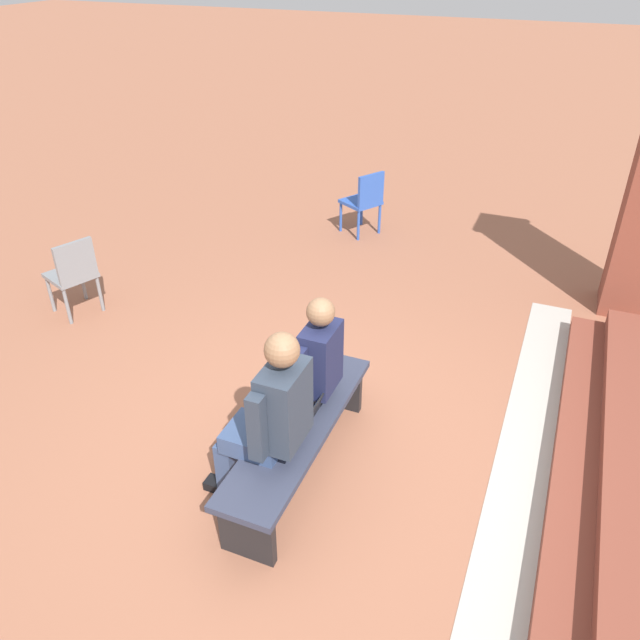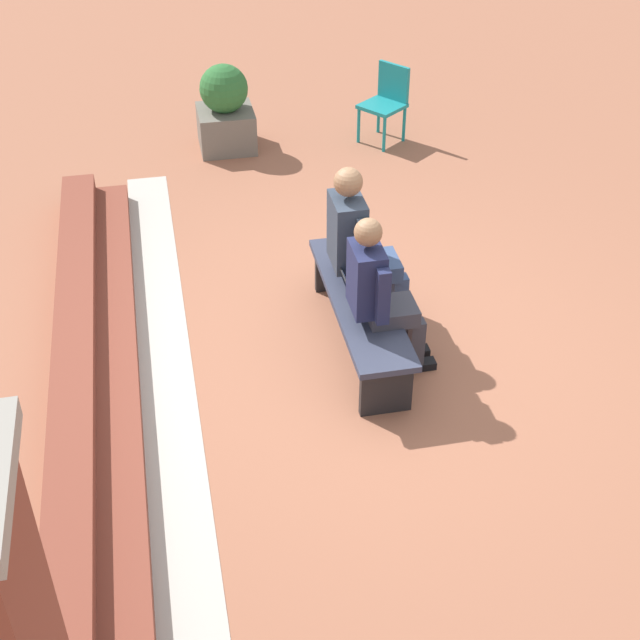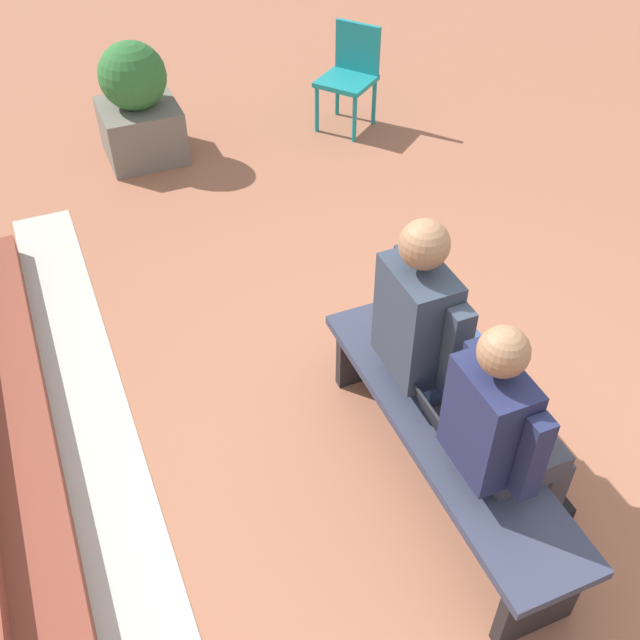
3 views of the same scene
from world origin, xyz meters
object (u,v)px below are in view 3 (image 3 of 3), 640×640
object	(u,v)px
bench	(445,437)
plastic_chair_by_pillar	(351,71)
person_student	(505,432)
laptop	(452,425)
planter	(138,106)
person_adult	(434,333)

from	to	relation	value
bench	plastic_chair_by_pillar	distance (m)	3.81
person_student	laptop	xyz separation A→B (m)	(0.25, 0.08, -0.20)
person_student	plastic_chair_by_pillar	size ratio (longest dim) A/B	1.55
bench	planter	world-z (taller)	planter
bench	planter	size ratio (longest dim) A/B	1.91
bench	plastic_chair_by_pillar	world-z (taller)	plastic_chair_by_pillar
bench	person_student	distance (m)	0.46
person_adult	bench	bearing A→B (deg)	166.93
person_student	person_adult	bearing A→B (deg)	-0.47
laptop	planter	bearing A→B (deg)	8.63
person_student	laptop	world-z (taller)	person_student
person_adult	laptop	distance (m)	0.43
bench	laptop	bearing A→B (deg)	166.70
laptop	plastic_chair_by_pillar	xyz separation A→B (m)	(3.67, -1.19, -0.02)
person_student	planter	distance (m)	4.13
laptop	plastic_chair_by_pillar	size ratio (longest dim) A/B	0.38
bench	person_adult	xyz separation A→B (m)	(0.30, -0.07, 0.38)
laptop	person_adult	bearing A→B (deg)	-13.10
bench	person_adult	size ratio (longest dim) A/B	1.30
bench	planter	xyz separation A→B (m)	(3.77, 0.59, 0.08)
person_student	planter	bearing A→B (deg)	9.15
person_student	planter	world-z (taller)	person_student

